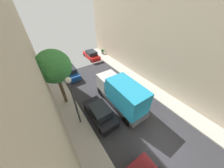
{
  "coord_description": "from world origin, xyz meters",
  "views": [
    {
      "loc": [
        -5.68,
        -1.13,
        9.86
      ],
      "look_at": [
        1.04,
        8.63,
        0.5
      ],
      "focal_mm": 18.12,
      "sensor_mm": 36.0,
      "label": 1
    }
  ],
  "objects_px": {
    "parked_car_left_3": "(70,72)",
    "potted_plant_0": "(102,51)",
    "parked_car_left_2": "(100,113)",
    "potted_plant_1": "(46,68)",
    "parked_car_right_2": "(91,55)",
    "street_tree_0": "(54,67)",
    "delivery_truck": "(121,94)",
    "lamp_post": "(73,96)"
  },
  "relations": [
    {
      "from": "parked_car_right_2",
      "to": "delivery_truck",
      "type": "bearing_deg",
      "value": -102.04
    },
    {
      "from": "lamp_post",
      "to": "parked_car_left_2",
      "type": "bearing_deg",
      "value": -16.43
    },
    {
      "from": "parked_car_left_2",
      "to": "lamp_post",
      "type": "bearing_deg",
      "value": 163.57
    },
    {
      "from": "lamp_post",
      "to": "street_tree_0",
      "type": "bearing_deg",
      "value": 95.08
    },
    {
      "from": "parked_car_right_2",
      "to": "potted_plant_1",
      "type": "height_order",
      "value": "parked_car_right_2"
    },
    {
      "from": "delivery_truck",
      "to": "potted_plant_1",
      "type": "bearing_deg",
      "value": 113.51
    },
    {
      "from": "parked_car_left_3",
      "to": "lamp_post",
      "type": "distance_m",
      "value": 9.15
    },
    {
      "from": "parked_car_right_2",
      "to": "potted_plant_1",
      "type": "bearing_deg",
      "value": 179.83
    },
    {
      "from": "delivery_truck",
      "to": "street_tree_0",
      "type": "relative_size",
      "value": 1.07
    },
    {
      "from": "delivery_truck",
      "to": "potted_plant_0",
      "type": "relative_size",
      "value": 7.06
    },
    {
      "from": "parked_car_left_3",
      "to": "lamp_post",
      "type": "xyz_separation_m",
      "value": [
        -1.9,
        -8.47,
        2.9
      ]
    },
    {
      "from": "parked_car_right_2",
      "to": "delivery_truck",
      "type": "height_order",
      "value": "delivery_truck"
    },
    {
      "from": "parked_car_right_2",
      "to": "potted_plant_0",
      "type": "height_order",
      "value": "parked_car_right_2"
    },
    {
      "from": "parked_car_left_3",
      "to": "potted_plant_0",
      "type": "xyz_separation_m",
      "value": [
        8.22,
        4.32,
        -0.06
      ]
    },
    {
      "from": "parked_car_left_2",
      "to": "potted_plant_1",
      "type": "distance_m",
      "value": 13.11
    },
    {
      "from": "parked_car_left_2",
      "to": "street_tree_0",
      "type": "bearing_deg",
      "value": 118.57
    },
    {
      "from": "parked_car_right_2",
      "to": "delivery_truck",
      "type": "relative_size",
      "value": 0.64
    },
    {
      "from": "parked_car_left_3",
      "to": "potted_plant_0",
      "type": "bearing_deg",
      "value": 27.74
    },
    {
      "from": "parked_car_left_2",
      "to": "parked_car_left_3",
      "type": "distance_m",
      "value": 9.03
    },
    {
      "from": "potted_plant_0",
      "to": "potted_plant_1",
      "type": "relative_size",
      "value": 1.24
    },
    {
      "from": "parked_car_left_2",
      "to": "parked_car_right_2",
      "type": "xyz_separation_m",
      "value": [
        5.4,
        12.77,
        0.0
      ]
    },
    {
      "from": "potted_plant_1",
      "to": "potted_plant_0",
      "type": "bearing_deg",
      "value": 2.86
    },
    {
      "from": "parked_car_left_3",
      "to": "potted_plant_1",
      "type": "relative_size",
      "value": 5.57
    },
    {
      "from": "potted_plant_1",
      "to": "lamp_post",
      "type": "bearing_deg",
      "value": -85.71
    },
    {
      "from": "street_tree_0",
      "to": "lamp_post",
      "type": "bearing_deg",
      "value": -84.92
    },
    {
      "from": "lamp_post",
      "to": "parked_car_right_2",
      "type": "bearing_deg",
      "value": 59.14
    },
    {
      "from": "parked_car_left_2",
      "to": "potted_plant_1",
      "type": "relative_size",
      "value": 5.57
    },
    {
      "from": "potted_plant_1",
      "to": "lamp_post",
      "type": "xyz_separation_m",
      "value": [
        0.92,
        -12.24,
        3.07
      ]
    },
    {
      "from": "parked_car_right_2",
      "to": "potted_plant_1",
      "type": "distance_m",
      "value": 8.22
    },
    {
      "from": "potted_plant_1",
      "to": "street_tree_0",
      "type": "bearing_deg",
      "value": -86.03
    },
    {
      "from": "street_tree_0",
      "to": "lamp_post",
      "type": "relative_size",
      "value": 1.17
    },
    {
      "from": "parked_car_left_2",
      "to": "potted_plant_0",
      "type": "bearing_deg",
      "value": 58.37
    },
    {
      "from": "parked_car_right_2",
      "to": "potted_plant_0",
      "type": "relative_size",
      "value": 4.49
    },
    {
      "from": "delivery_truck",
      "to": "potted_plant_1",
      "type": "distance_m",
      "value": 13.89
    },
    {
      "from": "parked_car_right_2",
      "to": "delivery_truck",
      "type": "xyz_separation_m",
      "value": [
        -2.7,
        -12.66,
        1.07
      ]
    },
    {
      "from": "parked_car_left_2",
      "to": "delivery_truck",
      "type": "xyz_separation_m",
      "value": [
        2.7,
        0.11,
        1.07
      ]
    },
    {
      "from": "delivery_truck",
      "to": "potted_plant_0",
      "type": "height_order",
      "value": "delivery_truck"
    },
    {
      "from": "parked_car_right_2",
      "to": "street_tree_0",
      "type": "bearing_deg",
      "value": -131.14
    },
    {
      "from": "street_tree_0",
      "to": "potted_plant_0",
      "type": "height_order",
      "value": "street_tree_0"
    },
    {
      "from": "parked_car_left_3",
      "to": "parked_car_left_2",
      "type": "bearing_deg",
      "value": -90.0
    },
    {
      "from": "parked_car_right_2",
      "to": "potted_plant_0",
      "type": "bearing_deg",
      "value": 11.54
    },
    {
      "from": "parked_car_left_2",
      "to": "delivery_truck",
      "type": "height_order",
      "value": "delivery_truck"
    }
  ]
}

